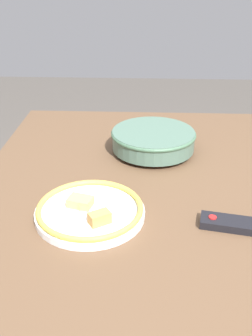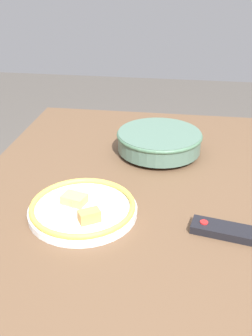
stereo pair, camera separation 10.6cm
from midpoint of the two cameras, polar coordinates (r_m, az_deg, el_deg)
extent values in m
cube|color=brown|center=(1.07, 5.23, -6.10)|extent=(1.42, 1.01, 0.04)
cylinder|color=brown|center=(1.87, -7.29, -3.49)|extent=(0.06, 0.06, 0.70)
cylinder|color=#4C6B5B|center=(1.34, 7.05, 2.38)|extent=(0.12, 0.12, 0.01)
cylinder|color=#4C6B5B|center=(1.32, 7.14, 3.86)|extent=(0.28, 0.28, 0.06)
cylinder|color=#9E4C1E|center=(1.32, 7.13, 3.68)|extent=(0.25, 0.25, 0.05)
torus|color=#42664C|center=(1.31, 7.20, 4.77)|extent=(0.28, 0.28, 0.01)
cylinder|color=white|center=(1.01, -3.28, -6.29)|extent=(0.28, 0.28, 0.02)
torus|color=gold|center=(1.01, -3.31, -5.54)|extent=(0.27, 0.27, 0.01)
cube|color=tan|center=(1.02, -4.58, -4.59)|extent=(0.06, 0.07, 0.02)
cube|color=tan|center=(1.02, -4.53, -4.78)|extent=(0.05, 0.04, 0.02)
cube|color=tan|center=(0.95, -2.15, -7.07)|extent=(0.05, 0.06, 0.03)
cube|color=black|center=(0.99, 18.17, -8.89)|extent=(0.09, 0.20, 0.02)
cylinder|color=red|center=(0.98, 14.35, -7.73)|extent=(0.02, 0.02, 0.00)
camera|label=1|loc=(0.05, -87.36, 1.40)|focal=42.00mm
camera|label=2|loc=(0.05, 92.64, -1.40)|focal=42.00mm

